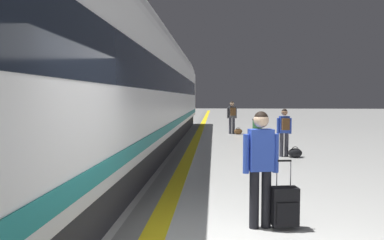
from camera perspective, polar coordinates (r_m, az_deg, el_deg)
safety_line_strip at (r=14.16m, az=0.11°, el=-4.24°), size 0.36×80.00×0.01m
tactile_edge_band at (r=14.18m, az=-1.03°, el=-4.23°), size 0.52×80.00×0.01m
high_speed_train at (r=10.30m, az=-12.65°, el=6.70°), size 2.94×34.94×4.97m
traveller_foreground at (r=5.42m, az=10.77°, el=-6.32°), size 0.53×0.27×1.73m
rolling_suitcase_foreground at (r=5.59m, az=14.39°, el=-13.02°), size 0.41×0.29×1.01m
passenger_near at (r=12.11m, az=14.36°, el=-1.28°), size 0.48×0.33×1.56m
duffel_bag_near at (r=12.09m, az=15.94°, el=-5.01°), size 0.44×0.26×0.36m
passenger_mid at (r=19.25m, az=6.34°, el=0.86°), size 0.52×0.40×1.73m
duffel_bag_mid at (r=19.14m, az=7.29°, el=-1.79°), size 0.44×0.26×0.36m
waste_bin at (r=17.56m, az=10.23°, el=-1.29°), size 0.46×0.46×0.91m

